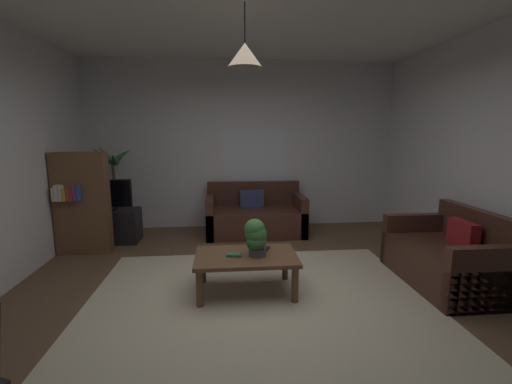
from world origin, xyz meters
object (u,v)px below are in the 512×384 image
object	(u,v)px
book_on_table_0	(234,255)
pendant_lamp	(245,55)
remote_on_table_0	(258,253)
potted_palm_corner	(116,197)
couch_right_side	(449,259)
coffee_table	(246,260)
bookshelf_corner	(82,203)
tv	(106,195)
potted_plant_on_table	(256,236)
tv_stand	(109,226)
remote_on_table_1	(265,249)
couch_under_window	(255,217)

from	to	relation	value
book_on_table_0	pendant_lamp	distance (m)	1.96
remote_on_table_0	potted_palm_corner	size ratio (longest dim) A/B	0.11
pendant_lamp	remote_on_table_0	bearing A→B (deg)	-0.39
couch_right_side	pendant_lamp	distance (m)	3.09
coffee_table	bookshelf_corner	world-z (taller)	bookshelf_corner
tv	pendant_lamp	bearing A→B (deg)	-43.32
potted_plant_on_table	pendant_lamp	size ratio (longest dim) A/B	0.67
couch_right_side	coffee_table	world-z (taller)	couch_right_side
coffee_table	tv	xyz separation A→B (m)	(-1.97, 1.86, 0.39)
potted_plant_on_table	tv_stand	xyz separation A→B (m)	(-2.07, 1.90, -0.37)
tv_stand	bookshelf_corner	xyz separation A→B (m)	(-0.19, -0.47, 0.46)
remote_on_table_1	pendant_lamp	size ratio (longest dim) A/B	0.28
tv_stand	potted_palm_corner	bearing A→B (deg)	90.33
coffee_table	book_on_table_0	distance (m)	0.15
remote_on_table_0	book_on_table_0	bearing A→B (deg)	-47.16
remote_on_table_1	tv_stand	world-z (taller)	tv_stand
pendant_lamp	couch_under_window	bearing A→B (deg)	82.19
coffee_table	remote_on_table_1	size ratio (longest dim) A/B	6.57
book_on_table_0	remote_on_table_1	xyz separation A→B (m)	(0.34, 0.14, -0.00)
couch_under_window	pendant_lamp	xyz separation A→B (m)	(-0.29, -2.14, 2.11)
coffee_table	tv_stand	distance (m)	2.72
couch_under_window	bookshelf_corner	world-z (taller)	bookshelf_corner
remote_on_table_1	potted_palm_corner	bearing A→B (deg)	-17.66
book_on_table_0	bookshelf_corner	distance (m)	2.50
tv_stand	bookshelf_corner	distance (m)	0.68
book_on_table_0	potted_plant_on_table	bearing A→B (deg)	-1.19
tv_stand	tv	distance (m)	0.49
coffee_table	potted_palm_corner	size ratio (longest dim) A/B	0.71
remote_on_table_1	bookshelf_corner	size ratio (longest dim) A/B	0.11
coffee_table	bookshelf_corner	size ratio (longest dim) A/B	0.75
tv	tv_stand	bearing A→B (deg)	90.00
couch_right_side	book_on_table_0	xyz separation A→B (m)	(-2.38, -0.03, 0.15)
tv	bookshelf_corner	distance (m)	0.48
tv_stand	tv	size ratio (longest dim) A/B	1.21
remote_on_table_0	coffee_table	bearing A→B (deg)	-52.50
remote_on_table_0	pendant_lamp	size ratio (longest dim) A/B	0.28
potted_plant_on_table	tv_stand	bearing A→B (deg)	137.37
couch_under_window	bookshelf_corner	distance (m)	2.59
remote_on_table_1	potted_plant_on_table	bearing A→B (deg)	78.01
couch_right_side	tv_stand	size ratio (longest dim) A/B	1.52
couch_under_window	remote_on_table_0	world-z (taller)	couch_under_window
tv	book_on_table_0	bearing A→B (deg)	-45.51
potted_plant_on_table	coffee_table	bearing A→B (deg)	165.02
bookshelf_corner	remote_on_table_0	bearing A→B (deg)	-31.81
remote_on_table_1	potted_palm_corner	xyz separation A→B (m)	(-2.19, 2.19, 0.19)
couch_under_window	tv	xyz separation A→B (m)	(-2.26, -0.28, 0.46)
coffee_table	potted_plant_on_table	xyz separation A→B (m)	(0.10, -0.03, 0.27)
potted_palm_corner	bookshelf_corner	size ratio (longest dim) A/B	1.05
tv_stand	pendant_lamp	distance (m)	3.46
book_on_table_0	bookshelf_corner	world-z (taller)	bookshelf_corner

